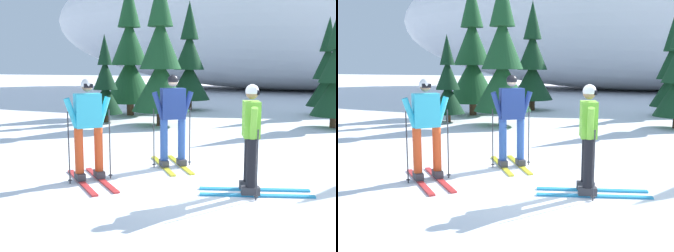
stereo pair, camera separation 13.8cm
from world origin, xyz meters
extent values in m
plane|color=white|center=(0.00, 0.00, 0.00)|extent=(120.00, 120.00, 0.00)
cube|color=gold|center=(-1.31, 0.69, 0.01)|extent=(0.96, 1.36, 0.03)
cube|color=gold|center=(-1.01, 0.89, 0.01)|extent=(0.96, 1.36, 0.03)
cube|color=#38383D|center=(-1.25, 0.61, 0.09)|extent=(0.27, 0.31, 0.12)
cube|color=#38383D|center=(-0.95, 0.81, 0.09)|extent=(0.27, 0.31, 0.12)
cylinder|color=#2D519E|center=(-1.25, 0.61, 0.55)|extent=(0.15, 0.15, 0.81)
cylinder|color=#2D519E|center=(-0.95, 0.81, 0.55)|extent=(0.15, 0.15, 0.81)
cube|color=navy|center=(-1.10, 0.71, 1.26)|extent=(0.51, 0.45, 0.60)
cylinder|color=navy|center=(-1.34, 0.55, 1.21)|extent=(0.28, 0.24, 0.58)
cylinder|color=navy|center=(-0.87, 0.86, 1.21)|extent=(0.28, 0.24, 0.58)
sphere|color=beige|center=(-1.10, 0.71, 1.68)|extent=(0.19, 0.19, 0.19)
sphere|color=black|center=(-1.10, 0.71, 1.71)|extent=(0.21, 0.21, 0.21)
cube|color=black|center=(-1.15, 0.77, 1.69)|extent=(0.14, 0.11, 0.07)
cylinder|color=#2D2D33|center=(-1.44, 0.55, 0.58)|extent=(0.02, 0.02, 1.16)
cylinder|color=#2D2D33|center=(-1.44, 0.55, 0.06)|extent=(0.07, 0.07, 0.01)
cylinder|color=#2D2D33|center=(-0.83, 0.96, 0.58)|extent=(0.02, 0.02, 1.16)
cylinder|color=#2D2D33|center=(-0.83, 0.96, 0.06)|extent=(0.07, 0.07, 0.01)
cube|color=#2893CC|center=(0.60, -0.31, 0.01)|extent=(1.73, 0.54, 0.03)
cube|color=#2893CC|center=(0.68, -0.61, 0.01)|extent=(1.73, 0.54, 0.03)
cube|color=#38383D|center=(0.51, -0.34, 0.09)|extent=(0.31, 0.21, 0.12)
cube|color=#38383D|center=(0.58, -0.63, 0.09)|extent=(0.31, 0.21, 0.12)
cylinder|color=black|center=(0.51, -0.34, 0.52)|extent=(0.15, 0.15, 0.75)
cylinder|color=black|center=(0.58, -0.63, 0.52)|extent=(0.15, 0.15, 0.75)
cube|color=#75C638|center=(0.55, -0.49, 1.18)|extent=(0.33, 0.43, 0.55)
cylinder|color=#75C638|center=(0.48, -0.25, 1.11)|extent=(0.17, 0.29, 0.58)
cylinder|color=#75C638|center=(0.61, -0.72, 1.11)|extent=(0.17, 0.29, 0.58)
sphere|color=#A37556|center=(0.55, -0.49, 1.58)|extent=(0.19, 0.19, 0.19)
sphere|color=white|center=(0.55, -0.49, 1.61)|extent=(0.21, 0.21, 0.21)
cube|color=black|center=(0.62, -0.47, 1.59)|extent=(0.07, 0.15, 0.07)
cylinder|color=#2D2D33|center=(0.52, -0.15, 0.54)|extent=(0.02, 0.02, 1.07)
cylinder|color=#2D2D33|center=(0.52, -0.15, 0.06)|extent=(0.07, 0.07, 0.01)
cylinder|color=#2D2D33|center=(0.69, -0.79, 0.54)|extent=(0.02, 0.02, 1.07)
cylinder|color=#2D2D33|center=(0.69, -0.79, 0.06)|extent=(0.07, 0.07, 0.01)
cube|color=red|center=(-2.00, -0.59, 0.01)|extent=(1.25, 1.26, 0.03)
cube|color=red|center=(-2.25, -0.84, 0.01)|extent=(1.25, 1.26, 0.03)
cube|color=#38383D|center=(-2.08, -0.52, 0.09)|extent=(0.30, 0.30, 0.12)
cube|color=#38383D|center=(-2.32, -0.76, 0.09)|extent=(0.30, 0.30, 0.12)
cylinder|color=#DB471E|center=(-2.08, -0.52, 0.54)|extent=(0.15, 0.15, 0.79)
cylinder|color=#DB471E|center=(-2.32, -0.76, 0.54)|extent=(0.15, 0.15, 0.79)
cube|color=#33B7D6|center=(-2.20, -0.64, 1.23)|extent=(0.48, 0.48, 0.58)
cylinder|color=#33B7D6|center=(-2.01, -0.45, 1.17)|extent=(0.26, 0.26, 0.58)
cylinder|color=#33B7D6|center=(-2.39, -0.83, 1.17)|extent=(0.26, 0.26, 0.58)
sphere|color=#A37556|center=(-2.20, -0.64, 1.64)|extent=(0.19, 0.19, 0.19)
sphere|color=white|center=(-2.20, -0.64, 1.67)|extent=(0.21, 0.21, 0.21)
cube|color=black|center=(-2.14, -0.70, 1.65)|extent=(0.13, 0.13, 0.07)
cylinder|color=#2D2D33|center=(-1.90, -0.43, 0.62)|extent=(0.02, 0.02, 1.23)
cylinder|color=#2D2D33|center=(-1.90, -0.43, 0.06)|extent=(0.07, 0.07, 0.01)
cylinder|color=#2D2D33|center=(-2.41, -0.94, 0.62)|extent=(0.02, 0.02, 1.23)
cylinder|color=#2D2D33|center=(-2.41, -0.94, 0.06)|extent=(0.07, 0.07, 0.01)
cylinder|color=#47301E|center=(-5.26, 5.93, 0.21)|extent=(0.16, 0.16, 0.41)
cone|color=black|center=(-5.26, 5.93, 0.83)|extent=(1.17, 1.17, 1.05)
cone|color=black|center=(-5.26, 5.93, 1.67)|extent=(0.84, 0.84, 1.05)
cone|color=black|center=(-5.26, 5.93, 2.51)|extent=(0.52, 0.52, 1.05)
cylinder|color=#47301E|center=(-5.25, 8.00, 0.35)|extent=(0.28, 0.28, 0.71)
cone|color=#194723|center=(-5.25, 8.00, 1.43)|extent=(2.02, 2.02, 1.81)
cone|color=#194723|center=(-5.25, 8.00, 2.88)|extent=(1.46, 1.46, 1.81)
cone|color=#194723|center=(-5.25, 8.00, 4.34)|extent=(0.89, 0.89, 1.81)
cylinder|color=#47301E|center=(-3.53, 10.50, 0.32)|extent=(0.25, 0.25, 0.64)
cone|color=#14381E|center=(-3.53, 10.50, 1.29)|extent=(1.82, 1.82, 1.63)
cone|color=#14381E|center=(-3.53, 10.50, 2.59)|extent=(1.31, 1.31, 1.63)
cone|color=#14381E|center=(-3.53, 10.50, 3.90)|extent=(0.80, 0.80, 1.63)
cylinder|color=#47301E|center=(-3.19, 5.83, 0.33)|extent=(0.27, 0.27, 0.66)
cone|color=#194723|center=(-3.19, 5.83, 1.35)|extent=(1.90, 1.90, 1.70)
cone|color=#194723|center=(-3.19, 5.83, 2.71)|extent=(1.37, 1.37, 1.70)
cylinder|color=#47301E|center=(2.09, 10.29, 0.26)|extent=(0.21, 0.21, 0.52)
cone|color=#14381E|center=(2.09, 10.29, 1.05)|extent=(1.48, 1.48, 1.32)
cone|color=#14381E|center=(2.09, 10.29, 2.10)|extent=(1.06, 1.06, 1.32)
cone|color=#14381E|center=(2.09, 10.29, 3.16)|extent=(0.65, 0.65, 1.32)
ellipsoid|color=white|center=(0.59, 26.75, 5.63)|extent=(40.54, 19.88, 11.26)
camera|label=1|loc=(1.30, -6.72, 2.01)|focal=43.34mm
camera|label=2|loc=(1.43, -6.68, 2.01)|focal=43.34mm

